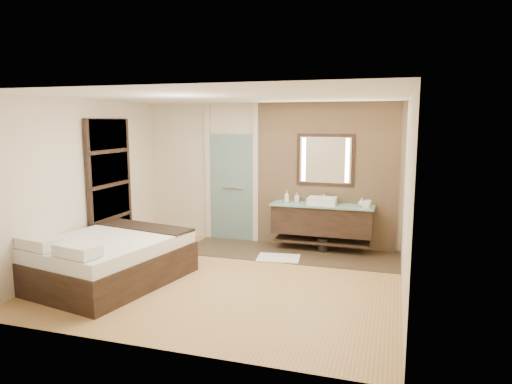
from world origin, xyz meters
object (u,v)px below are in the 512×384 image
(bed, at_px, (108,259))
(waste_bin, at_px, (323,245))
(vanity, at_px, (322,220))
(mirror_unit, at_px, (325,160))

(bed, xyz_separation_m, waste_bin, (2.79, 2.50, -0.21))
(bed, relative_size, waste_bin, 9.54)
(waste_bin, bearing_deg, vanity, 117.50)
(vanity, relative_size, mirror_unit, 1.75)
(vanity, relative_size, bed, 0.77)
(vanity, xyz_separation_m, bed, (-2.75, -2.56, -0.24))
(mirror_unit, relative_size, waste_bin, 4.19)
(vanity, height_order, waste_bin, vanity)
(mirror_unit, xyz_separation_m, bed, (-2.75, -2.80, -1.31))
(mirror_unit, distance_m, waste_bin, 1.55)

